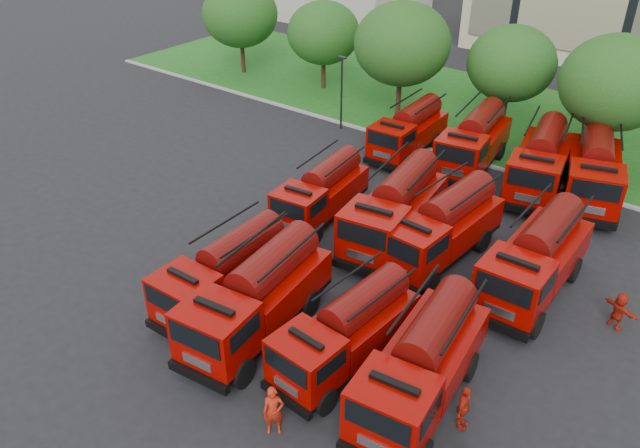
# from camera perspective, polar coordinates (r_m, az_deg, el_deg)

# --- Properties ---
(ground) EXTENTS (140.00, 140.00, 0.00)m
(ground) POSITION_cam_1_polar(r_m,az_deg,el_deg) (27.40, -2.40, -7.40)
(ground) COLOR black
(ground) RESTS_ON ground
(lawn) EXTENTS (70.00, 16.00, 0.12)m
(lawn) POSITION_cam_1_polar(r_m,az_deg,el_deg) (47.60, 18.29, 8.76)
(lawn) COLOR #164712
(lawn) RESTS_ON ground
(curb) EXTENTS (70.00, 0.30, 0.14)m
(curb) POSITION_cam_1_polar(r_m,az_deg,el_deg) (40.59, 14.05, 5.53)
(curb) COLOR gray
(curb) RESTS_ON ground
(tree_0) EXTENTS (6.30, 6.30, 7.70)m
(tree_0) POSITION_cam_1_polar(r_m,az_deg,el_deg) (55.18, -7.32, 18.47)
(tree_0) COLOR #382314
(tree_0) RESTS_ON ground
(tree_1) EXTENTS (5.71, 5.71, 6.98)m
(tree_1) POSITION_cam_1_polar(r_m,az_deg,el_deg) (50.90, 0.32, 17.07)
(tree_1) COLOR #382314
(tree_1) RESTS_ON ground
(tree_2) EXTENTS (6.72, 6.72, 8.22)m
(tree_2) POSITION_cam_1_polar(r_m,az_deg,el_deg) (45.17, 7.52, 16.01)
(tree_2) COLOR #382314
(tree_2) RESTS_ON ground
(tree_3) EXTENTS (5.88, 5.88, 7.19)m
(tree_3) POSITION_cam_1_polar(r_m,az_deg,el_deg) (44.64, 17.10, 13.85)
(tree_3) COLOR #382314
(tree_3) RESTS_ON ground
(tree_4) EXTENTS (6.55, 6.55, 8.01)m
(tree_4) POSITION_cam_1_polar(r_m,az_deg,el_deg) (41.25, 25.46, 11.60)
(tree_4) COLOR #382314
(tree_4) RESTS_ON ground
(lamp_post_0) EXTENTS (0.60, 0.25, 5.11)m
(lamp_post_0) POSITION_cam_1_polar(r_m,az_deg,el_deg) (43.48, 1.98, 12.25)
(lamp_post_0) COLOR black
(lamp_post_0) RESTS_ON ground
(fire_truck_0) EXTENTS (2.73, 7.03, 3.17)m
(fire_truck_0) POSITION_cam_1_polar(r_m,az_deg,el_deg) (26.93, -8.59, -4.33)
(fire_truck_0) COLOR black
(fire_truck_0) RESTS_ON ground
(fire_truck_1) EXTENTS (3.58, 7.95, 3.50)m
(fire_truck_1) POSITION_cam_1_polar(r_m,az_deg,el_deg) (25.12, -5.72, -6.61)
(fire_truck_1) COLOR black
(fire_truck_1) RESTS_ON ground
(fire_truck_2) EXTENTS (2.82, 6.85, 3.05)m
(fire_truck_2) POSITION_cam_1_polar(r_m,az_deg,el_deg) (23.77, 2.46, -9.74)
(fire_truck_2) COLOR black
(fire_truck_2) RESTS_ON ground
(fire_truck_3) EXTENTS (3.48, 7.71, 3.39)m
(fire_truck_3) POSITION_cam_1_polar(r_m,az_deg,el_deg) (22.52, 9.33, -12.48)
(fire_truck_3) COLOR black
(fire_truck_3) RESTS_ON ground
(fire_truck_4) EXTENTS (3.07, 6.92, 3.05)m
(fire_truck_4) POSITION_cam_1_polar(r_m,az_deg,el_deg) (32.80, 0.15, 2.96)
(fire_truck_4) COLOR black
(fire_truck_4) RESTS_ON ground
(fire_truck_5) EXTENTS (3.91, 8.32, 3.64)m
(fire_truck_5) POSITION_cam_1_polar(r_m,az_deg,el_deg) (30.85, 6.93, 1.37)
(fire_truck_5) COLOR black
(fire_truck_5) RESTS_ON ground
(fire_truck_6) EXTENTS (3.20, 7.74, 3.45)m
(fire_truck_6) POSITION_cam_1_polar(r_m,az_deg,el_deg) (29.91, 11.11, -0.29)
(fire_truck_6) COLOR black
(fire_truck_6) RESTS_ON ground
(fire_truck_7) EXTENTS (2.94, 7.78, 3.52)m
(fire_truck_7) POSITION_cam_1_polar(r_m,az_deg,el_deg) (28.68, 19.14, -3.01)
(fire_truck_7) COLOR black
(fire_truck_7) RESTS_ON ground
(fire_truck_8) EXTENTS (2.84, 7.06, 3.16)m
(fire_truck_8) POSITION_cam_1_polar(r_m,az_deg,el_deg) (40.47, 8.12, 8.47)
(fire_truck_8) COLOR black
(fire_truck_8) RESTS_ON ground
(fire_truck_9) EXTENTS (3.70, 7.96, 3.49)m
(fire_truck_9) POSITION_cam_1_polar(r_m,az_deg,el_deg) (39.24, 13.90, 7.36)
(fire_truck_9) COLOR black
(fire_truck_9) RESTS_ON ground
(fire_truck_10) EXTENTS (4.26, 8.27, 3.59)m
(fire_truck_10) POSITION_cam_1_polar(r_m,az_deg,el_deg) (37.60, 19.53, 5.42)
(fire_truck_10) COLOR black
(fire_truck_10) RESTS_ON ground
(fire_truck_11) EXTENTS (4.85, 8.37, 3.61)m
(fire_truck_11) POSITION_cam_1_polar(r_m,az_deg,el_deg) (37.63, 23.76, 4.55)
(fire_truck_11) COLOR black
(fire_truck_11) RESTS_ON ground
(firefighter_0) EXTENTS (0.88, 0.87, 1.97)m
(firefighter_0) POSITION_cam_1_polar(r_m,az_deg,el_deg) (22.53, -4.17, -18.35)
(firefighter_0) COLOR #AB1E0D
(firefighter_0) RESTS_ON ground
(firefighter_1) EXTENTS (0.87, 0.55, 1.67)m
(firefighter_1) POSITION_cam_1_polar(r_m,az_deg,el_deg) (24.29, -9.22, -14.08)
(firefighter_1) COLOR #AB1E0D
(firefighter_1) RESTS_ON ground
(firefighter_2) EXTENTS (0.74, 1.13, 1.82)m
(firefighter_2) POSITION_cam_1_polar(r_m,az_deg,el_deg) (23.12, 12.71, -17.59)
(firefighter_2) COLOR #AB1E0D
(firefighter_2) RESTS_ON ground
(firefighter_4) EXTENTS (1.14, 1.02, 1.95)m
(firefighter_4) POSITION_cam_1_polar(r_m,az_deg,el_deg) (29.54, 2.88, -4.16)
(firefighter_4) COLOR black
(firefighter_4) RESTS_ON ground
(firefighter_5) EXTENTS (1.71, 1.27, 1.69)m
(firefighter_5) POSITION_cam_1_polar(r_m,az_deg,el_deg) (28.99, 25.27, -8.48)
(firefighter_5) COLOR #AB1E0D
(firefighter_5) RESTS_ON ground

